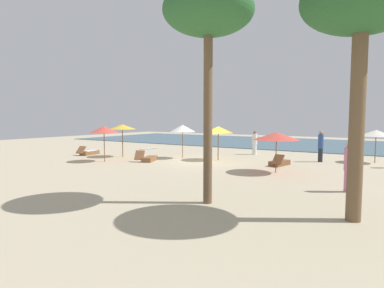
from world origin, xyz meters
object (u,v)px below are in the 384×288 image
object	(u,v)px
umbrella_3	(218,130)
lounger_1	(279,163)
umbrella_2	(276,136)
lounger_2	(149,159)
person_0	(321,146)
umbrella_1	(122,127)
umbrella_4	(104,129)
palm_1	(362,6)
surfboard	(150,148)
person_3	(348,166)
umbrella_5	(376,133)
lounger_0	(89,152)
umbrella_0	(183,128)
person_2	(255,143)
palm_0	(208,14)

from	to	relation	value
umbrella_3	lounger_1	distance (m)	4.49
umbrella_2	lounger_2	xyz separation A→B (m)	(-8.18, -0.15, -1.68)
umbrella_3	person_0	size ratio (longest dim) A/B	1.13
umbrella_2	umbrella_3	bearing A→B (deg)	150.52
umbrella_1	umbrella_2	bearing A→B (deg)	-3.22
umbrella_4	palm_1	distance (m)	15.85
umbrella_2	surfboard	bearing A→B (deg)	155.17
person_3	surfboard	size ratio (longest dim) A/B	0.82
person_3	palm_1	bearing A→B (deg)	-80.21
umbrella_1	umbrella_5	distance (m)	16.30
lounger_0	person_3	world-z (taller)	person_3
umbrella_0	lounger_0	world-z (taller)	umbrella_0
umbrella_4	surfboard	size ratio (longest dim) A/B	0.96
umbrella_4	person_0	bearing A→B (deg)	32.16
umbrella_5	umbrella_0	bearing A→B (deg)	-157.75
lounger_0	surfboard	distance (m)	6.08
umbrella_1	umbrella_3	xyz separation A→B (m)	(6.47, 2.04, -0.13)
person_0	surfboard	world-z (taller)	person_0
umbrella_2	lounger_2	bearing A→B (deg)	-178.95
umbrella_3	person_0	distance (m)	6.43
umbrella_5	umbrella_2	bearing A→B (deg)	-120.08
umbrella_5	surfboard	size ratio (longest dim) A/B	0.87
lounger_0	person_3	bearing A→B (deg)	-9.21
umbrella_4	umbrella_5	world-z (taller)	umbrella_4
umbrella_0	umbrella_1	distance (m)	4.30
umbrella_3	person_0	world-z (taller)	umbrella_3
umbrella_2	lounger_0	distance (m)	14.28
person_2	surfboard	bearing A→B (deg)	-175.33
umbrella_5	person_0	distance (m)	3.31
umbrella_4	surfboard	distance (m)	8.78
lounger_1	surfboard	distance (m)	13.35
palm_0	person_0	bearing A→B (deg)	85.58
umbrella_3	person_0	bearing A→B (deg)	25.43
umbrella_2	palm_1	xyz separation A→B (m)	(4.32, -6.41, 3.81)
palm_1	umbrella_3	bearing A→B (deg)	134.88
lounger_2	palm_0	bearing A→B (deg)	-39.47
umbrella_1	palm_1	xyz separation A→B (m)	(15.51, -7.04, 3.56)
person_2	person_3	bearing A→B (deg)	-51.71
lounger_0	lounger_1	world-z (taller)	lounger_1
palm_0	surfboard	bearing A→B (deg)	135.72
person_2	lounger_0	bearing A→B (deg)	-146.27
lounger_1	person_0	xyz separation A→B (m)	(1.63, 2.93, 0.82)
umbrella_0	umbrella_3	size ratio (longest dim) A/B	1.04
person_0	palm_1	world-z (taller)	palm_1
umbrella_4	umbrella_2	bearing A→B (deg)	9.70
umbrella_1	person_3	world-z (taller)	umbrella_1
person_2	umbrella_4	bearing A→B (deg)	-126.20
umbrella_3	palm_0	bearing A→B (deg)	-63.53
palm_0	surfboard	distance (m)	19.77
palm_0	umbrella_0	bearing A→B (deg)	128.40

